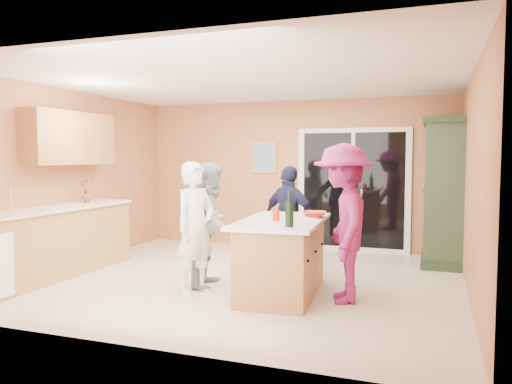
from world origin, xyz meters
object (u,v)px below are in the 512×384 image
(kitchen_island, at_px, (282,260))
(green_hutch, at_px, (444,194))
(woman_navy, at_px, (290,219))
(woman_magenta, at_px, (343,223))
(woman_white, at_px, (195,228))
(woman_grey, at_px, (211,224))

(kitchen_island, relative_size, green_hutch, 0.80)
(green_hutch, xyz_separation_m, woman_navy, (-2.02, -1.31, -0.31))
(green_hutch, distance_m, woman_magenta, 2.69)
(green_hutch, bearing_deg, woman_navy, -147.03)
(woman_white, bearing_deg, green_hutch, -24.79)
(green_hutch, relative_size, woman_grey, 1.41)
(woman_white, distance_m, woman_navy, 1.59)
(woman_navy, bearing_deg, woman_magenta, 148.48)
(kitchen_island, height_order, woman_magenta, woman_magenta)
(woman_navy, bearing_deg, kitchen_island, 120.52)
(woman_grey, xyz_separation_m, woman_navy, (0.73, 0.99, -0.03))
(woman_grey, bearing_deg, woman_magenta, -103.94)
(kitchen_island, relative_size, woman_navy, 1.17)
(kitchen_island, distance_m, woman_magenta, 0.85)
(green_hutch, bearing_deg, woman_grey, -140.12)
(kitchen_island, relative_size, woman_magenta, 0.99)
(green_hutch, xyz_separation_m, woman_magenta, (-1.08, -2.46, -0.18))
(kitchen_island, xyz_separation_m, woman_magenta, (0.71, -0.02, 0.46))
(woman_navy, bearing_deg, green_hutch, -127.97)
(kitchen_island, bearing_deg, woman_grey, 167.68)
(woman_white, distance_m, woman_magenta, 1.71)
(green_hutch, distance_m, woman_grey, 3.60)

